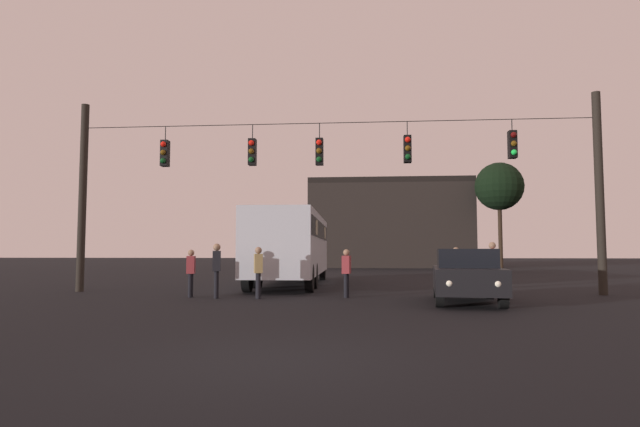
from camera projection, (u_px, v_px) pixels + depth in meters
name	position (u px, v px, depth m)	size (l,w,h in m)	color
ground_plane	(345.00, 276.00, 31.33)	(168.00, 168.00, 0.00)	black
overhead_signal_span	(330.00, 180.00, 18.53)	(18.47, 0.44, 6.88)	black
city_bus	(292.00, 242.00, 22.92)	(2.78, 11.06, 3.00)	#B7BCC6
car_near_right	(466.00, 274.00, 15.01)	(2.27, 4.48, 1.52)	black
pedestrian_crossing_left	(493.00, 264.00, 18.23)	(0.25, 0.37, 1.77)	black
pedestrian_crossing_center	(217.00, 267.00, 16.38)	(0.32, 0.41, 1.69)	black
pedestrian_crossing_right	(258.00, 270.00, 16.24)	(0.34, 0.41, 1.59)	black
pedestrian_near_bus	(346.00, 271.00, 16.63)	(0.29, 0.39, 1.52)	black
pedestrian_trailing	(456.00, 266.00, 19.50)	(0.25, 0.36, 1.60)	black
pedestrian_far_side	(191.00, 271.00, 16.75)	(0.30, 0.40, 1.51)	black
corner_building	(388.00, 225.00, 50.96)	(14.58, 10.79, 7.98)	black
tree_left_silhouette	(499.00, 187.00, 43.77)	(3.97, 3.97, 8.83)	#2D2116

